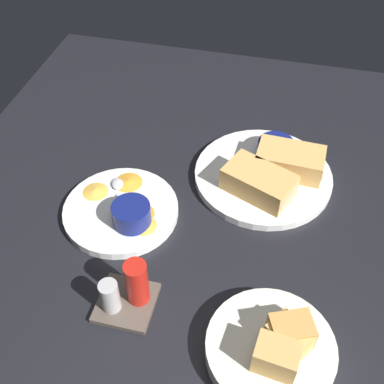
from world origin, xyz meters
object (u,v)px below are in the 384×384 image
Objects in this scene: condiment_caddy at (128,292)px; ramekin_light_gravy at (131,214)px; plate_sandwich_main at (263,176)px; sandwich_half_far at (290,161)px; sandwich_half_near at (259,182)px; plate_chips_companion at (121,211)px; bread_basket_rear at (274,348)px; spoon_by_dark_ramekin at (275,173)px; spoon_by_gravy_ramekin at (118,189)px; ramekin_dark_sauce at (275,148)px.

ramekin_light_gravy is at bearing -73.66° from condiment_caddy.
plate_sandwich_main is at bearing -139.63° from ramekin_light_gravy.
sandwich_half_far is 1.94× the size of ramekin_light_gravy.
sandwich_half_near is at bearing -120.22° from condiment_caddy.
plate_chips_companion is (29.38, 17.73, -3.20)cm from sandwich_half_far.
ramekin_light_gravy is at bearing -33.79° from bread_basket_rear.
spoon_by_dark_ramekin reaches higher than plate_sandwich_main.
sandwich_half_near is 32.37cm from bread_basket_rear.
condiment_caddy is (-4.48, 15.30, -0.36)cm from ramekin_light_gravy.
sandwich_half_near reaches higher than spoon_by_gravy_ramekin.
spoon_by_dark_ramekin is 0.46× the size of plate_chips_companion.
condiment_caddy is at bearing 58.76° from sandwich_half_far.
condiment_caddy is at bearing -8.04° from bread_basket_rear.
sandwich_half_far is 0.71× the size of bread_basket_rear.
bread_basket_rear is (-4.07, 37.11, 0.42)cm from spoon_by_dark_ramekin.
ramekin_dark_sauce is at bearing -148.42° from spoon_by_gravy_ramekin.
condiment_caddy is at bearing 64.99° from ramekin_dark_sauce.
sandwich_half_far is at bearing -148.89° from plate_chips_companion.
plate_chips_companion is at bearing -39.81° from ramekin_light_gravy.
sandwich_half_far is 34.20cm from spoon_by_gravy_ramekin.
plate_sandwich_main is 28.95cm from spoon_by_gravy_ramekin.
bread_basket_rear is 23.55cm from condiment_caddy.
spoon_by_dark_ramekin is at bearing -149.55° from plate_chips_companion.
ramekin_dark_sauce is (-1.49, -5.99, 2.63)cm from plate_sandwich_main.
plate_sandwich_main is 1.84× the size of sandwich_half_near.
condiment_caddy is at bearing 63.18° from plate_sandwich_main.
plate_sandwich_main and plate_chips_companion have the same top height.
ramekin_light_gravy is (-3.23, 2.69, 2.97)cm from plate_chips_companion.
plate_chips_companion is at bearing 32.19° from plate_sandwich_main.
spoon_by_dark_ramekin is 38.92cm from condiment_caddy.
bread_basket_rear reaches higher than spoon_by_gravy_ramekin.
spoon_by_gravy_ramekin is at bearing 31.58° from ramekin_dark_sauce.
ramekin_dark_sauce is at bearing -82.11° from spoon_by_dark_ramekin.
spoon_by_dark_ramekin is at bearing -119.61° from condiment_caddy.
condiment_caddy reaches higher than plate_chips_companion.
ramekin_dark_sauce is at bearing -103.97° from plate_sandwich_main.
sandwich_half_near is at bearing -77.85° from bread_basket_rear.
ramekin_light_gravy reaches higher than ramekin_dark_sauce.
sandwich_half_far reaches higher than ramekin_light_gravy.
spoon_by_dark_ramekin and spoon_by_gravy_ramekin have the same top height.
sandwich_half_near is 1.56× the size of spoon_by_gravy_ramekin.
ramekin_dark_sauce reaches higher than spoon_by_dark_ramekin.
plate_chips_companion is at bearing 39.45° from ramekin_dark_sauce.
bread_basket_rear is at bearing 92.39° from sandwich_half_far.
sandwich_half_near and sandwich_half_far have the same top height.
sandwich_half_far is at bearing -87.61° from bread_basket_rear.
ramekin_light_gravy is 8.85cm from spoon_by_gravy_ramekin.
ramekin_light_gravy is 15.94cm from condiment_caddy.
spoon_by_gravy_ramekin is at bearing -64.97° from plate_chips_companion.
plate_chips_companion is 37.64cm from bread_basket_rear.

